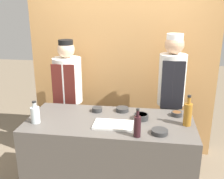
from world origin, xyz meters
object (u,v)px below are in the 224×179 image
(sauce_bowl_red, at_px, (160,132))
(chef_left, at_px, (69,98))
(sauce_bowl_orange, at_px, (141,116))
(bottle_amber, at_px, (188,114))
(sauce_bowl_green, at_px, (97,109))
(sauce_bowl_brown, at_px, (177,114))
(bottle_wine, at_px, (137,126))
(cutting_board, at_px, (113,125))
(bottle_clear, at_px, (35,114))
(sauce_bowl_yellow, at_px, (122,109))
(chef_right, at_px, (171,98))

(sauce_bowl_red, xyz_separation_m, chef_left, (-1.14, 0.89, -0.06))
(sauce_bowl_orange, bearing_deg, bottle_amber, -9.67)
(sauce_bowl_green, height_order, chef_left, chef_left)
(sauce_bowl_brown, bearing_deg, bottle_wine, -127.04)
(sauce_bowl_red, distance_m, bottle_wine, 0.23)
(cutting_board, distance_m, bottle_wine, 0.32)
(sauce_bowl_red, xyz_separation_m, bottle_amber, (0.27, 0.22, 0.10))
(sauce_bowl_brown, height_order, cutting_board, sauce_bowl_brown)
(bottle_wine, bearing_deg, chef_left, 133.92)
(sauce_bowl_orange, distance_m, bottle_clear, 1.06)
(sauce_bowl_brown, distance_m, cutting_board, 0.71)
(bottle_wine, bearing_deg, cutting_board, 142.51)
(bottle_wine, distance_m, chef_left, 1.36)
(sauce_bowl_brown, xyz_separation_m, cutting_board, (-0.63, -0.33, -0.02))
(sauce_bowl_green, distance_m, sauce_bowl_red, 0.79)
(sauce_bowl_yellow, relative_size, sauce_bowl_brown, 1.26)
(sauce_bowl_brown, height_order, bottle_wine, bottle_wine)
(cutting_board, height_order, bottle_amber, bottle_amber)
(bottle_wine, relative_size, chef_left, 0.16)
(sauce_bowl_yellow, bearing_deg, sauce_bowl_brown, -4.38)
(cutting_board, distance_m, chef_right, 0.99)
(chef_right, bearing_deg, chef_left, -180.00)
(bottle_clear, distance_m, chef_right, 1.60)
(chef_left, bearing_deg, sauce_bowl_brown, -19.07)
(sauce_bowl_green, xyz_separation_m, bottle_wine, (0.46, -0.51, 0.08))
(bottle_amber, bearing_deg, chef_left, 154.33)
(bottle_clear, relative_size, chef_left, 0.14)
(bottle_wine, xyz_separation_m, chef_left, (-0.94, 0.97, -0.14))
(sauce_bowl_orange, height_order, sauce_bowl_red, sauce_bowl_orange)
(sauce_bowl_yellow, distance_m, chef_right, 0.68)
(sauce_bowl_orange, relative_size, chef_left, 0.09)
(sauce_bowl_yellow, distance_m, bottle_amber, 0.71)
(chef_left, bearing_deg, cutting_board, -48.54)
(sauce_bowl_yellow, height_order, bottle_clear, bottle_clear)
(chef_right, bearing_deg, sauce_bowl_yellow, -142.83)
(bottle_wine, height_order, chef_right, chef_right)
(bottle_amber, xyz_separation_m, chef_right, (-0.11, 0.67, -0.09))
(sauce_bowl_yellow, distance_m, sauce_bowl_brown, 0.58)
(sauce_bowl_green, xyz_separation_m, bottle_clear, (-0.55, -0.36, 0.06))
(cutting_board, relative_size, chef_left, 0.23)
(sauce_bowl_green, height_order, sauce_bowl_brown, sauce_bowl_green)
(sauce_bowl_orange, xyz_separation_m, bottle_amber, (0.45, -0.08, 0.09))
(bottle_clear, bearing_deg, bottle_wine, -8.16)
(chef_right, bearing_deg, sauce_bowl_green, -150.48)
(sauce_bowl_yellow, bearing_deg, cutting_board, -97.18)
(chef_left, bearing_deg, sauce_bowl_orange, -31.99)
(sauce_bowl_yellow, xyz_separation_m, chef_right, (0.55, 0.41, 0.01))
(sauce_bowl_yellow, xyz_separation_m, sauce_bowl_orange, (0.21, -0.18, 0.01))
(sauce_bowl_red, height_order, chef_left, chef_left)
(sauce_bowl_orange, relative_size, cutting_board, 0.39)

